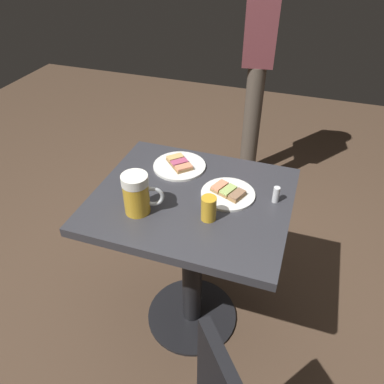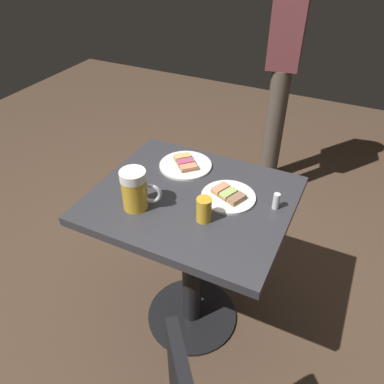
# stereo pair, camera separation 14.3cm
# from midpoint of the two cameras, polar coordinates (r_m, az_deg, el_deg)

# --- Properties ---
(ground_plane) EXTENTS (6.00, 6.00, 0.00)m
(ground_plane) POSITION_cam_midpoint_polar(r_m,az_deg,el_deg) (2.00, -2.15, -18.21)
(ground_plane) COLOR #4C3828
(cafe_table) EXTENTS (0.75, 0.64, 0.76)m
(cafe_table) POSITION_cam_midpoint_polar(r_m,az_deg,el_deg) (1.56, -2.63, -6.04)
(cafe_table) COLOR black
(cafe_table) RESTS_ON ground_plane
(plate_near) EXTENTS (0.22, 0.22, 0.03)m
(plate_near) POSITION_cam_midpoint_polar(r_m,az_deg,el_deg) (1.60, -4.46, 3.97)
(plate_near) COLOR white
(plate_near) RESTS_ON cafe_table
(plate_far) EXTENTS (0.21, 0.21, 0.03)m
(plate_far) POSITION_cam_midpoint_polar(r_m,az_deg,el_deg) (1.44, 2.65, -0.28)
(plate_far) COLOR white
(plate_far) RESTS_ON cafe_table
(beer_mug) EXTENTS (0.14, 0.09, 0.16)m
(beer_mug) POSITION_cam_midpoint_polar(r_m,az_deg,el_deg) (1.35, -11.30, -0.41)
(beer_mug) COLOR gold
(beer_mug) RESTS_ON cafe_table
(beer_glass_small) EXTENTS (0.05, 0.05, 0.09)m
(beer_glass_small) POSITION_cam_midpoint_polar(r_m,az_deg,el_deg) (1.31, -0.58, -2.62)
(beer_glass_small) COLOR gold
(beer_glass_small) RESTS_ON cafe_table
(salt_shaker) EXTENTS (0.02, 0.02, 0.06)m
(salt_shaker) POSITION_cam_midpoint_polar(r_m,az_deg,el_deg) (1.41, 9.78, -0.50)
(salt_shaker) COLOR silver
(salt_shaker) RESTS_ON cafe_table
(patron_standing) EXTENTS (0.23, 0.34, 1.63)m
(patron_standing) POSITION_cam_midpoint_polar(r_m,az_deg,el_deg) (2.45, 8.38, 20.23)
(patron_standing) COLOR #51473D
(patron_standing) RESTS_ON ground_plane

